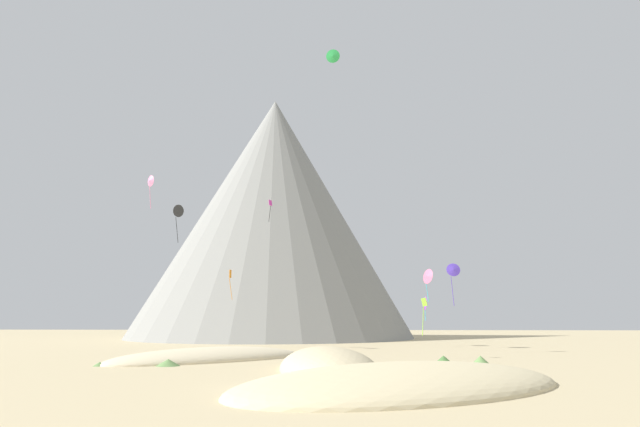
{
  "coord_description": "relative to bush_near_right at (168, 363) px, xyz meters",
  "views": [
    {
      "loc": [
        5.63,
        -37.44,
        4.56
      ],
      "look_at": [
        1.33,
        34.16,
        18.69
      ],
      "focal_mm": 30.19,
      "sensor_mm": 36.0,
      "label": 1
    }
  ],
  "objects": [
    {
      "name": "bush_far_left",
      "position": [
        27.69,
        3.72,
        0.1
      ],
      "size": [
        2.59,
        2.59,
        0.88
      ],
      "primitive_type": "cone",
      "rotation": [
        0.0,
        0.0,
        3.39
      ],
      "color": "#477238",
      "rests_on": "ground_plane"
    },
    {
      "name": "kite_magenta_mid",
      "position": [
        5.15,
        30.74,
        22.29
      ],
      "size": [
        0.58,
        0.69,
        3.64
      ],
      "rotation": [
        0.0,
        0.0,
        3.25
      ],
      "color": "#D1339E"
    },
    {
      "name": "kite_green_high",
      "position": [
        16.05,
        14.37,
        39.97
      ],
      "size": [
        1.93,
        0.61,
        1.9
      ],
      "rotation": [
        0.0,
        0.0,
        6.19
      ],
      "color": "green"
    },
    {
      "name": "rock_massif",
      "position": [
        -0.9,
        81.18,
        28.06
      ],
      "size": [
        98.23,
        98.23,
        62.33
      ],
      "color": "gray",
      "rests_on": "ground_plane"
    },
    {
      "name": "dune_midground",
      "position": [
        2.15,
        8.32,
        -0.34
      ],
      "size": [
        24.38,
        25.15,
        2.88
      ],
      "primitive_type": "ellipsoid",
      "rotation": [
        0.0,
        0.0,
        0.82
      ],
      "color": "beige",
      "rests_on": "ground_plane"
    },
    {
      "name": "kite_orange_low",
      "position": [
        -1.69,
        33.65,
        10.84
      ],
      "size": [
        0.58,
        0.66,
        4.94
      ],
      "rotation": [
        0.0,
        0.0,
        0.53
      ],
      "color": "orange"
    },
    {
      "name": "kite_lime_low",
      "position": [
        26.87,
        11.49,
        5.4
      ],
      "size": [
        0.79,
        0.53,
        4.44
      ],
      "rotation": [
        0.0,
        0.0,
        4.9
      ],
      "color": "#8CD133"
    },
    {
      "name": "bush_far_right",
      "position": [
        -6.74,
        -0.55,
        -0.14
      ],
      "size": [
        1.39,
        1.39,
        0.4
      ],
      "primitive_type": "cone",
      "rotation": [
        0.0,
        0.0,
        3.22
      ],
      "color": "#668C4C",
      "rests_on": "ground_plane"
    },
    {
      "name": "dune_foreground_left",
      "position": [
        16.04,
        -3.56,
        -0.34
      ],
      "size": [
        12.14,
        23.52,
        4.17
      ],
      "primitive_type": "ellipsoid",
      "rotation": [
        0.0,
        0.0,
        1.73
      ],
      "color": "#CCBA8E",
      "rests_on": "ground_plane"
    },
    {
      "name": "dune_foreground_right",
      "position": [
        21.86,
        -16.2,
        -0.34
      ],
      "size": [
        29.95,
        28.04,
        3.31
      ],
      "primitive_type": "ellipsoid",
      "rotation": [
        0.0,
        0.0,
        0.67
      ],
      "color": "beige",
      "rests_on": "ground_plane"
    },
    {
      "name": "ground_plane",
      "position": [
        12.77,
        -16.81,
        -0.34
      ],
      "size": [
        400.0,
        400.0,
        0.0
      ],
      "primitive_type": "plane",
      "color": "#C6B284"
    },
    {
      "name": "kite_violet_low",
      "position": [
        30.92,
        41.58,
        6.96
      ],
      "size": [
        0.57,
        2.42,
        4.2
      ],
      "rotation": [
        0.0,
        0.0,
        4.77
      ],
      "color": "purple"
    },
    {
      "name": "bush_near_left",
      "position": [
        13.03,
        1.49,
        -0.07
      ],
      "size": [
        2.72,
        2.72,
        0.52
      ],
      "primitive_type": "cone",
      "rotation": [
        0.0,
        0.0,
        1.22
      ],
      "color": "#477238",
      "rests_on": "ground_plane"
    },
    {
      "name": "kite_pink_mid",
      "position": [
        -12.42,
        23.82,
        24.99
      ],
      "size": [
        1.58,
        1.36,
        5.33
      ],
      "rotation": [
        0.0,
        0.0,
        5.61
      ],
      "color": "pink"
    },
    {
      "name": "bush_near_right",
      "position": [
        0.0,
        0.0,
        0.0
      ],
      "size": [
        3.27,
        3.27,
        0.67
      ],
      "primitive_type": "cone",
      "rotation": [
        0.0,
        0.0,
        1.0
      ],
      "color": "#668C4C",
      "rests_on": "ground_plane"
    },
    {
      "name": "kite_black_mid",
      "position": [
        -9.24,
        28.54,
        21.18
      ],
      "size": [
        2.09,
        1.14,
        6.18
      ],
      "rotation": [
        0.0,
        0.0,
        2.87
      ],
      "color": "black"
    },
    {
      "name": "kite_indigo_low",
      "position": [
        32.6,
        22.46,
        10.98
      ],
      "size": [
        1.93,
        0.73,
        6.02
      ],
      "rotation": [
        0.0,
        0.0,
        6.26
      ],
      "color": "#5138B2"
    },
    {
      "name": "bush_ridge_crest",
      "position": [
        31.25,
        2.81,
        0.14
      ],
      "size": [
        2.67,
        2.67,
        0.94
      ],
      "primitive_type": "cone",
      "rotation": [
        0.0,
        0.0,
        1.19
      ],
      "color": "#668C4C",
      "rests_on": "ground_plane"
    },
    {
      "name": "kite_rainbow_low",
      "position": [
        30.47,
        33.72,
        11.04
      ],
      "size": [
        1.88,
        2.49,
        5.33
      ],
      "rotation": [
        0.0,
        0.0,
        5.24
      ],
      "color": "#E5668C"
    }
  ]
}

